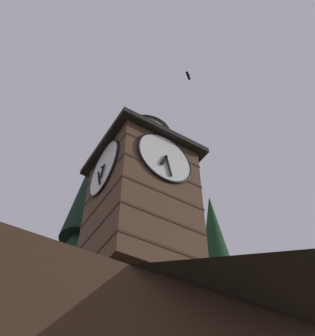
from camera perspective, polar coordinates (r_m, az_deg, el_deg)
name	(u,v)px	position (r m, az deg, el deg)	size (l,w,h in m)	color
clock_tower	(141,198)	(16.40, -2.30, -4.25)	(4.18, 4.18, 9.46)	brown
flying_bird_high	(188,75)	(24.46, 4.33, 12.87)	(0.55, 0.46, 0.11)	black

